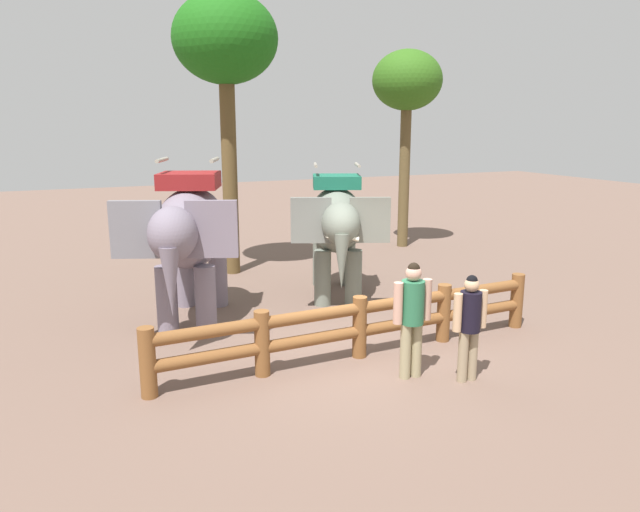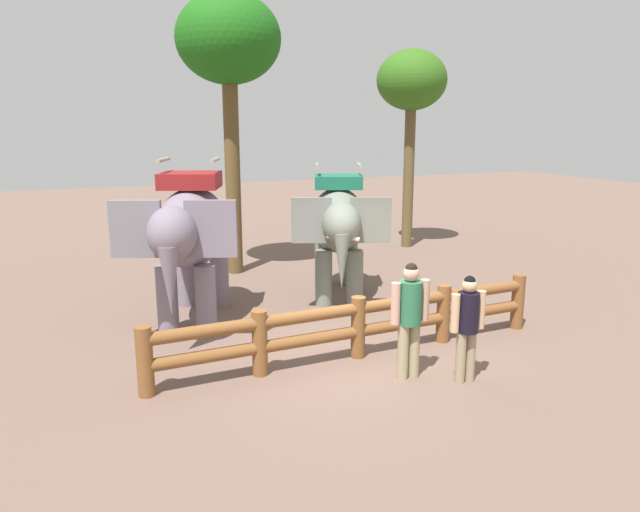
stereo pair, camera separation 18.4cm
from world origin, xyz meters
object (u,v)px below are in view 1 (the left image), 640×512
object	(u,v)px
elephant_near_left	(189,233)
tree_back_center	(407,86)
tree_far_left	(225,45)
tourist_woman_in_black	(470,320)
tourist_man_in_blue	(412,312)
log_fence	(360,322)
elephant_center	(337,224)

from	to	relation	value
elephant_near_left	tree_back_center	xyz separation A→B (m)	(7.69, 4.81, 3.15)
tree_far_left	tree_back_center	distance (m)	6.08
elephant_near_left	tourist_woman_in_black	xyz separation A→B (m)	(3.28, -4.38, -0.84)
tourist_man_in_blue	tree_far_left	distance (m)	8.88
log_fence	elephant_center	xyz separation A→B (m)	(1.13, 3.35, 1.07)
log_fence	tourist_woman_in_black	xyz separation A→B (m)	(1.08, -1.50, 0.36)
tree_far_left	tree_back_center	xyz separation A→B (m)	(5.91, 1.21, -0.74)
elephant_near_left	tree_far_left	bearing A→B (deg)	63.68
elephant_near_left	tourist_man_in_blue	xyz separation A→B (m)	(2.55, -3.93, -0.75)
tourist_woman_in_black	tree_back_center	xyz separation A→B (m)	(4.41, 9.19, 3.99)
elephant_center	tourist_man_in_blue	xyz separation A→B (m)	(-0.78, -4.40, -0.62)
elephant_center	log_fence	bearing A→B (deg)	-108.70
elephant_near_left	tourist_man_in_blue	size ratio (longest dim) A/B	2.09
log_fence	tree_far_left	xyz separation A→B (m)	(-0.42, 6.48, 5.09)
tourist_man_in_blue	elephant_center	bearing A→B (deg)	79.91
elephant_center	tree_far_left	distance (m)	5.33
tourist_man_in_blue	tree_far_left	bearing A→B (deg)	95.87
tree_back_center	tourist_woman_in_black	bearing A→B (deg)	-115.61
elephant_near_left	tree_far_left	xyz separation A→B (m)	(1.78, 3.60, 3.90)
elephant_near_left	tree_back_center	size ratio (longest dim) A/B	0.63
log_fence	tourist_man_in_blue	bearing A→B (deg)	-71.51
elephant_near_left	tourist_woman_in_black	bearing A→B (deg)	-53.18
elephant_near_left	tourist_woman_in_black	distance (m)	5.54
elephant_center	tourist_man_in_blue	size ratio (longest dim) A/B	1.95
tourist_woman_in_black	tourist_man_in_blue	xyz separation A→B (m)	(-0.73, 0.45, 0.09)
elephant_near_left	elephant_center	world-z (taller)	elephant_near_left
elephant_center	tourist_woman_in_black	size ratio (longest dim) A/B	2.13
tourist_woman_in_black	tourist_man_in_blue	size ratio (longest dim) A/B	0.91
log_fence	elephant_center	bearing A→B (deg)	71.30
tourist_man_in_blue	tree_back_center	world-z (taller)	tree_back_center
elephant_near_left	tree_back_center	bearing A→B (deg)	32.02
log_fence	tourist_man_in_blue	world-z (taller)	tourist_man_in_blue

